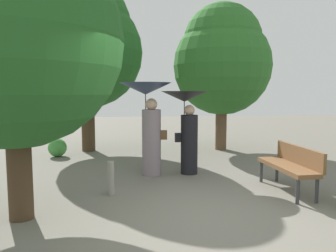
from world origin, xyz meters
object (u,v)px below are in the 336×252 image
object	(u,v)px
person_right	(186,117)
path_marker_post	(111,178)
tree_near_left	(86,43)
tree_mid_left	(13,23)
park_bench	(291,164)
person_left	(148,112)
tree_near_right	(222,59)

from	to	relation	value
person_right	path_marker_post	distance (m)	2.31
tree_near_left	tree_mid_left	world-z (taller)	tree_near_left
park_bench	path_marker_post	xyz separation A→B (m)	(-3.27, 0.16, -0.21)
person_left	path_marker_post	distance (m)	1.87
person_right	tree_near_left	bearing A→B (deg)	46.55
person_left	tree_near_right	bearing A→B (deg)	-32.12
person_left	tree_near_left	distance (m)	4.07
person_left	path_marker_post	size ratio (longest dim) A/B	3.33
person_left	tree_near_left	xyz separation A→B (m)	(-1.68, 3.19, 1.90)
park_bench	tree_mid_left	distance (m)	5.08
park_bench	tree_near_right	world-z (taller)	tree_near_right
park_bench	path_marker_post	size ratio (longest dim) A/B	2.50
person_right	path_marker_post	world-z (taller)	person_right
park_bench	tree_near_left	world-z (taller)	tree_near_left
park_bench	tree_near_right	bearing A→B (deg)	178.21
park_bench	person_right	bearing A→B (deg)	-134.64
tree_mid_left	path_marker_post	xyz separation A→B (m)	(1.22, 0.94, -2.45)
tree_near_right	tree_mid_left	distance (m)	6.86
tree_near_left	tree_near_right	distance (m)	4.19
park_bench	tree_near_left	size ratio (longest dim) A/B	0.29
tree_near_left	path_marker_post	xyz separation A→B (m)	(0.94, -4.52, -2.99)
path_marker_post	tree_near_right	bearing A→B (deg)	53.10
person_left	tree_mid_left	xyz separation A→B (m)	(-1.96, -2.27, 1.36)
tree_mid_left	tree_near_right	bearing A→B (deg)	49.68
tree_near_left	tree_mid_left	bearing A→B (deg)	-92.95
tree_near_left	tree_mid_left	distance (m)	5.49
tree_near_left	tree_near_right	bearing A→B (deg)	-3.15
tree_near_left	path_marker_post	world-z (taller)	tree_near_left
park_bench	tree_mid_left	world-z (taller)	tree_mid_left
tree_near_left	park_bench	bearing A→B (deg)	-48.01
park_bench	tree_near_right	xyz separation A→B (m)	(-0.05, 4.44, 2.35)
person_left	path_marker_post	bearing A→B (deg)	158.57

